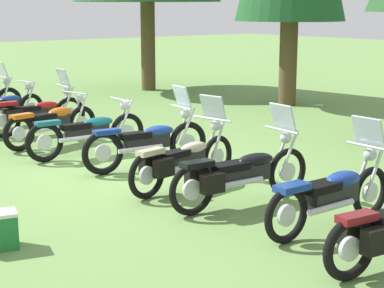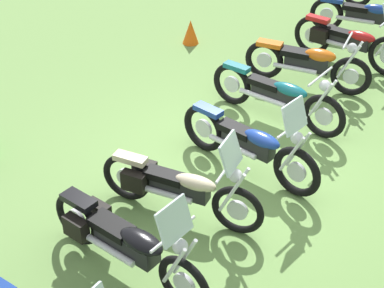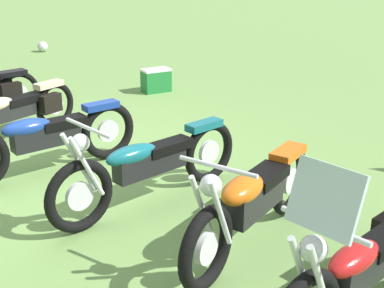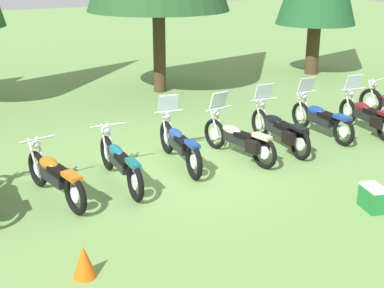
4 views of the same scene
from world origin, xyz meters
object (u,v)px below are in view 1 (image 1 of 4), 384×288
motorcycle_4 (88,132)px  motorcycle_7 (241,172)px  motorcycle_5 (149,141)px  motorcycle_6 (183,159)px  motorcycle_8 (333,192)px  motorcycle_3 (53,122)px  motorcycle_1 (4,108)px  motorcycle_2 (36,113)px

motorcycle_4 → motorcycle_7: bearing=-84.9°
motorcycle_4 → motorcycle_5: motorcycle_5 is taller
motorcycle_5 → motorcycle_7: 2.50m
motorcycle_6 → motorcycle_8: size_ratio=1.01×
motorcycle_3 → motorcycle_8: 6.67m
motorcycle_1 → motorcycle_5: (5.28, 0.42, 0.04)m
motorcycle_1 → motorcycle_3: size_ratio=1.00×
motorcycle_5 → motorcycle_7: size_ratio=0.99×
motorcycle_1 → motorcycle_8: bearing=-98.5°
motorcycle_2 → motorcycle_1: bearing=99.8°
motorcycle_3 → motorcycle_7: (5.23, 0.27, 0.02)m
motorcycle_3 → motorcycle_6: 4.06m
motorcycle_4 → motorcycle_5: size_ratio=1.02×
motorcycle_6 → motorcycle_3: bearing=82.6°
motorcycle_6 → motorcycle_1: bearing=81.5°
motorcycle_1 → motorcycle_6: size_ratio=0.98×
motorcycle_2 → motorcycle_3: bearing=-98.1°
motorcycle_8 → motorcycle_4: bearing=95.1°
motorcycle_4 → motorcycle_8: motorcycle_8 is taller
motorcycle_2 → motorcycle_6: bearing=-88.7°
motorcycle_4 → motorcycle_8: size_ratio=1.08×
motorcycle_2 → motorcycle_4: (2.49, -0.12, -0.02)m
motorcycle_2 → motorcycle_7: motorcycle_2 is taller
motorcycle_1 → motorcycle_8: motorcycle_8 is taller
motorcycle_5 → motorcycle_7: motorcycle_5 is taller
motorcycle_1 → motorcycle_6: 6.61m
motorcycle_1 → motorcycle_7: motorcycle_7 is taller
motorcycle_3 → motorcycle_4: motorcycle_4 is taller
motorcycle_7 → motorcycle_1: bearing=96.0°
motorcycle_2 → motorcycle_8: motorcycle_2 is taller
motorcycle_2 → motorcycle_3: 1.23m
motorcycle_8 → motorcycle_3: bearing=95.0°
motorcycle_8 → motorcycle_5: bearing=91.6°
motorcycle_2 → motorcycle_5: size_ratio=0.96×
motorcycle_1 → motorcycle_6: motorcycle_6 is taller
motorcycle_8 → motorcycle_2: bearing=92.8°
motorcycle_1 → motorcycle_5: motorcycle_5 is taller
motorcycle_3 → motorcycle_7: size_ratio=0.93×
motorcycle_1 → motorcycle_7: 7.79m
motorcycle_2 → motorcycle_5: bearing=-84.7°
motorcycle_4 → motorcycle_7: (3.95, 0.18, 0.03)m
motorcycle_7 → motorcycle_8: bearing=-76.3°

